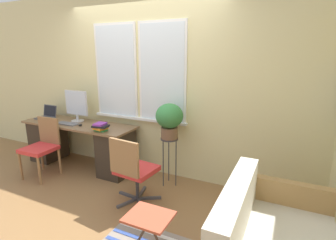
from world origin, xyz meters
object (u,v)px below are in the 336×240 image
at_px(plant_stand, 169,145).
at_px(office_chair_swivel, 133,169).
at_px(book_stack, 101,127).
at_px(mouse, 80,125).
at_px(laptop, 47,115).
at_px(monitor, 76,105).
at_px(folding_stool, 149,219).
at_px(desk_chair_wooden, 42,145).
at_px(keyboard, 67,124).
at_px(potted_plant, 169,118).

bearing_deg(plant_stand, office_chair_swivel, -107.20).
bearing_deg(book_stack, mouse, 170.72).
distance_m(laptop, plant_stand, 2.32).
bearing_deg(monitor, office_chair_swivel, -23.63).
bearing_deg(folding_stool, mouse, 149.00).
bearing_deg(office_chair_swivel, desk_chair_wooden, 3.75).
distance_m(monitor, keyboard, 0.33).
relative_size(desk_chair_wooden, office_chair_swivel, 1.01).
xyz_separation_m(office_chair_swivel, folding_stool, (0.59, -0.64, -0.10)).
xyz_separation_m(keyboard, office_chair_swivel, (1.51, -0.45, -0.28)).
bearing_deg(office_chair_swivel, potted_plant, -101.61).
height_order(laptop, folding_stool, laptop).
height_order(monitor, mouse, monitor).
relative_size(office_chair_swivel, plant_stand, 1.25).
xyz_separation_m(keyboard, mouse, (0.26, 0.01, 0.01)).
xyz_separation_m(monitor, office_chair_swivel, (1.49, -0.65, -0.54)).
distance_m(desk_chair_wooden, folding_stool, 2.33).
bearing_deg(keyboard, office_chair_swivel, -16.45).
bearing_deg(keyboard, folding_stool, -27.47).
bearing_deg(keyboard, desk_chair_wooden, -108.23).
bearing_deg(plant_stand, folding_stool, -72.52).
height_order(monitor, office_chair_swivel, monitor).
xyz_separation_m(book_stack, plant_stand, (0.98, 0.23, -0.19)).
distance_m(mouse, potted_plant, 1.46).
bearing_deg(potted_plant, laptop, -179.13).
relative_size(desk_chair_wooden, potted_plant, 1.83).
distance_m(monitor, folding_stool, 2.53).
relative_size(mouse, office_chair_swivel, 0.07).
relative_size(book_stack, folding_stool, 0.59).
xyz_separation_m(plant_stand, potted_plant, (-0.00, 0.00, 0.37)).
height_order(laptop, monitor, monitor).
distance_m(laptop, mouse, 0.89).
bearing_deg(monitor, folding_stool, -31.96).
xyz_separation_m(mouse, book_stack, (0.45, -0.07, 0.05)).
relative_size(laptop, office_chair_swivel, 0.35).
xyz_separation_m(mouse, plant_stand, (1.43, 0.16, -0.15)).
height_order(laptop, office_chair_swivel, laptop).
xyz_separation_m(monitor, plant_stand, (1.68, -0.04, -0.40)).
distance_m(potted_plant, folding_stool, 1.46).
bearing_deg(desk_chair_wooden, potted_plant, 14.76).
distance_m(laptop, potted_plant, 2.32).
bearing_deg(mouse, laptop, 171.90).
relative_size(plant_stand, folding_stool, 1.69).
bearing_deg(book_stack, folding_stool, -36.70).
bearing_deg(plant_stand, keyboard, -174.28).
relative_size(monitor, plant_stand, 0.74).
bearing_deg(mouse, desk_chair_wooden, -134.37).
height_order(book_stack, plant_stand, book_stack).
relative_size(book_stack, plant_stand, 0.35).
height_order(laptop, keyboard, laptop).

